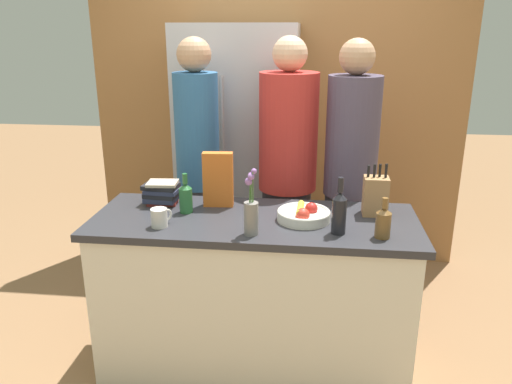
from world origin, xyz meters
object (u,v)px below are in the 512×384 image
book_stack (162,193)px  fruit_bowl (304,214)px  person_in_blue (288,166)px  knife_block (375,196)px  cereal_box (218,180)px  refrigerator (239,155)px  person_at_sink (198,160)px  bottle_vinegar (339,212)px  bottle_wine (383,222)px  coffee_mug (160,218)px  person_in_red_tee (350,169)px  flower_vase (251,212)px  bottle_oil (186,197)px

book_stack → fruit_bowl: bearing=-11.8°
fruit_bowl → person_in_blue: bearing=101.1°
knife_block → person_in_blue: person_in_blue is taller
cereal_box → fruit_bowl: bearing=-20.2°
refrigerator → person_at_sink: 0.61m
bottle_vinegar → bottle_wine: size_ratio=1.43×
book_stack → bottle_vinegar: bottle_vinegar is taller
bottle_wine → knife_block: bearing=90.8°
coffee_mug → person_at_sink: 0.78m
cereal_box → coffee_mug: (-0.24, -0.34, -0.11)m
cereal_box → bottle_vinegar: bearing=-26.4°
coffee_mug → person_at_sink: bearing=88.1°
knife_block → cereal_box: size_ratio=0.92×
person_at_sink → person_in_blue: person_in_blue is taller
person_in_red_tee → coffee_mug: bearing=-117.9°
fruit_bowl → person_in_red_tee: (0.27, 0.58, 0.10)m
book_stack → person_in_red_tee: person_in_red_tee is taller
flower_vase → cereal_box: size_ratio=1.08×
knife_block → book_stack: size_ratio=1.36×
person_in_blue → flower_vase: bearing=-91.9°
flower_vase → person_in_blue: size_ratio=0.18×
book_stack → bottle_oil: size_ratio=0.95×
refrigerator → bottle_wine: (0.90, -1.36, 0.03)m
refrigerator → person_at_sink: bearing=-107.4°
person_at_sink → knife_block: bearing=-9.8°
knife_block → bottle_wine: knife_block is taller
book_stack → knife_block: bearing=-1.5°
coffee_mug → bottle_vinegar: bottle_vinegar is taller
refrigerator → cereal_box: size_ratio=6.12×
refrigerator → book_stack: (-0.30, -1.01, 0.02)m
refrigerator → knife_block: size_ratio=6.67×
coffee_mug → bottle_oil: bottle_oil is taller
flower_vase → knife_block: bearing=29.0°
knife_block → bottle_vinegar: size_ratio=0.99×
fruit_bowl → flower_vase: 0.34m
bottle_wine → person_in_blue: person_in_blue is taller
cereal_box → bottle_wine: 0.95m
flower_vase → book_stack: 0.68m
bottle_wine → person_in_blue: 0.95m
bottle_wine → person_in_red_tee: bearing=98.5°
refrigerator → person_in_red_tee: bearing=-37.3°
bottle_wine → flower_vase: bearing=-176.8°
knife_block → coffee_mug: bearing=-164.7°
person_in_blue → refrigerator: bearing=132.7°
book_stack → person_at_sink: person_at_sink is taller
refrigerator → knife_block: (0.90, -1.04, 0.06)m
coffee_mug → bottle_wine: bearing=-0.6°
book_stack → bottle_vinegar: size_ratio=0.73×
person_in_red_tee → cereal_box: bearing=-126.9°
coffee_mug → bottle_wine: size_ratio=0.55×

